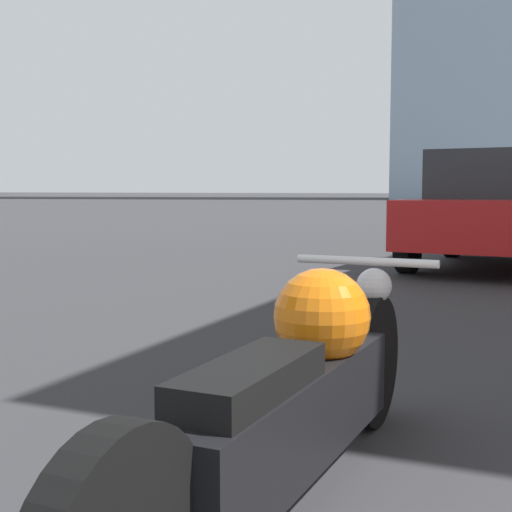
{
  "coord_description": "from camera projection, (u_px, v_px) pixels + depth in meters",
  "views": [
    {
      "loc": [
        3.48,
        2.32,
        1.06
      ],
      "look_at": [
        1.09,
        7.81,
        0.5
      ],
      "focal_mm": 50.0,
      "sensor_mm": 36.0,
      "label": 1
    }
  ],
  "objects": [
    {
      "name": "motorcycle",
      "position": [
        297.0,
        394.0,
        2.37
      ],
      "size": [
        0.62,
        2.49,
        0.78
      ],
      "rotation": [
        0.0,
        0.0,
        -0.02
      ],
      "color": "black",
      "rests_on": "ground_plane"
    },
    {
      "name": "parked_car_red",
      "position": [
        496.0,
        209.0,
        9.68
      ],
      "size": [
        2.15,
        4.09,
        1.57
      ],
      "rotation": [
        0.0,
        0.0,
        -0.09
      ],
      "color": "red",
      "rests_on": "ground_plane"
    }
  ]
}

